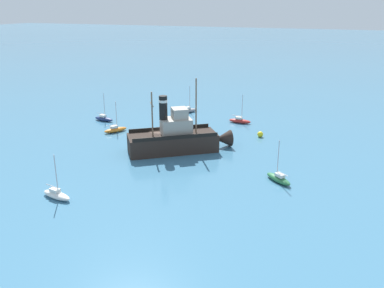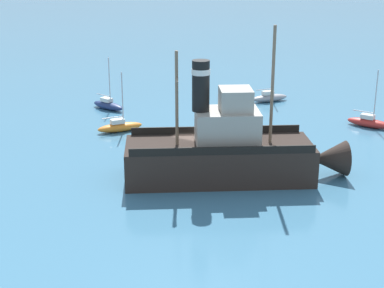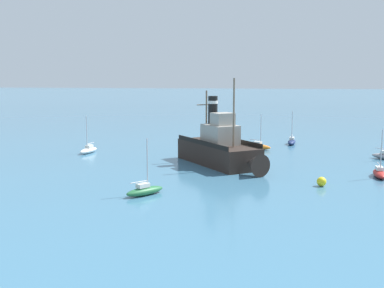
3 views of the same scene
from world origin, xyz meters
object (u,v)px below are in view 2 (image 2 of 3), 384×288
(old_tugboat, at_px, (228,152))
(sailboat_grey, at_px, (269,97))
(sailboat_navy, at_px, (108,105))
(sailboat_orange, at_px, (120,126))
(sailboat_red, at_px, (369,122))

(old_tugboat, bearing_deg, sailboat_grey, -162.05)
(sailboat_navy, relative_size, sailboat_grey, 1.00)
(old_tugboat, distance_m, sailboat_orange, 13.29)
(sailboat_grey, distance_m, sailboat_orange, 16.72)
(sailboat_red, bearing_deg, sailboat_navy, -71.61)
(sailboat_navy, height_order, sailboat_red, same)
(sailboat_red, relative_size, sailboat_grey, 1.00)
(sailboat_grey, xyz_separation_m, sailboat_orange, (15.57, -6.10, 0.00))
(sailboat_navy, bearing_deg, sailboat_orange, 47.76)
(sailboat_navy, bearing_deg, sailboat_red, 108.39)
(sailboat_navy, bearing_deg, sailboat_grey, 133.23)
(sailboat_navy, height_order, sailboat_grey, same)
(old_tugboat, bearing_deg, sailboat_orange, -108.72)
(sailboat_orange, bearing_deg, old_tugboat, 71.28)
(sailboat_grey, bearing_deg, sailboat_orange, -21.39)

